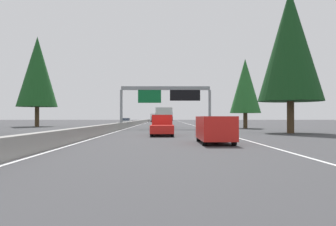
{
  "coord_description": "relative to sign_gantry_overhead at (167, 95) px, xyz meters",
  "views": [
    {
      "loc": [
        -3.85,
        -5.73,
        1.63
      ],
      "look_at": [
        54.76,
        -6.31,
        2.36
      ],
      "focal_mm": 36.92,
      "sensor_mm": 36.0,
      "label": 1
    }
  ],
  "objects": [
    {
      "name": "minivan_distant_b",
      "position": [
        -26.36,
        -2.84,
        -3.77
      ],
      "size": [
        5.0,
        1.95,
        1.69
      ],
      "color": "red",
      "rests_on": "ground"
    },
    {
      "name": "sedan_near_right",
      "position": [
        32.8,
        0.7,
        -4.04
      ],
      "size": [
        4.4,
        1.8,
        1.47
      ],
      "color": "#1E4793",
      "rests_on": "ground"
    },
    {
      "name": "shoulder_stripe_right",
      "position": [
        25.93,
        -5.48,
        -4.72
      ],
      "size": [
        160.0,
        0.16,
        0.01
      ],
      "primitive_type": "cube",
      "color": "silver",
      "rests_on": "ground"
    },
    {
      "name": "conifer_right_mid",
      "position": [
        2.81,
        -11.6,
        1.53
      ],
      "size": [
        4.53,
        4.53,
        10.29
      ],
      "color": "#4C3823",
      "rests_on": "ground"
    },
    {
      "name": "sign_gantry_overhead",
      "position": [
        0.0,
        0.0,
        0.0
      ],
      "size": [
        0.5,
        12.68,
        5.94
      ],
      "color": "gray",
      "rests_on": "ground"
    },
    {
      "name": "shoulder_stripe_median",
      "position": [
        25.93,
        5.79,
        -4.72
      ],
      "size": [
        160.0,
        0.16,
        0.01
      ],
      "primitive_type": "cube",
      "color": "silver",
      "rests_on": "ground"
    },
    {
      "name": "pickup_distant_a",
      "position": [
        -16.6,
        0.53,
        -3.81
      ],
      "size": [
        5.6,
        2.0,
        1.86
      ],
      "color": "red",
      "rests_on": "ground"
    },
    {
      "name": "conifer_right_near",
      "position": [
        -12.67,
        -12.62,
        4.36
      ],
      "size": [
        6.57,
        6.57,
        14.93
      ],
      "color": "#4C3823",
      "rests_on": "ground"
    },
    {
      "name": "box_truck_mid_center",
      "position": [
        77.74,
        4.17,
        -3.11
      ],
      "size": [
        8.5,
        2.4,
        2.95
      ],
      "color": "white",
      "rests_on": "ground"
    },
    {
      "name": "median_barrier",
      "position": [
        35.93,
        6.34,
        -4.27
      ],
      "size": [
        180.0,
        0.56,
        0.9
      ],
      "primitive_type": "cube",
      "color": "gray",
      "rests_on": "ground"
    },
    {
      "name": "bus_mid_right",
      "position": [
        8.87,
        0.4,
        -3.01
      ],
      "size": [
        11.5,
        2.55,
        3.1
      ],
      "color": "white",
      "rests_on": "ground"
    },
    {
      "name": "oncoming_near",
      "position": [
        28.77,
        8.81,
        -4.04
      ],
      "size": [
        4.4,
        1.8,
        1.47
      ],
      "rotation": [
        0.0,
        0.0,
        3.14
      ],
      "color": "white",
      "rests_on": "ground"
    },
    {
      "name": "sedan_near_center",
      "position": [
        25.4,
        0.59,
        -4.04
      ],
      "size": [
        4.4,
        1.8,
        1.47
      ],
      "color": "#AD931E",
      "rests_on": "ground"
    },
    {
      "name": "conifer_left_near",
      "position": [
        12.75,
        22.69,
        4.91
      ],
      "size": [
        6.97,
        6.97,
        15.84
      ],
      "color": "#4C3823",
      "rests_on": "ground"
    },
    {
      "name": "ground_plane",
      "position": [
        15.93,
        6.04,
        -4.72
      ],
      "size": [
        320.0,
        320.0,
        0.0
      ],
      "primitive_type": "plane",
      "color": "#38383A"
    }
  ]
}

